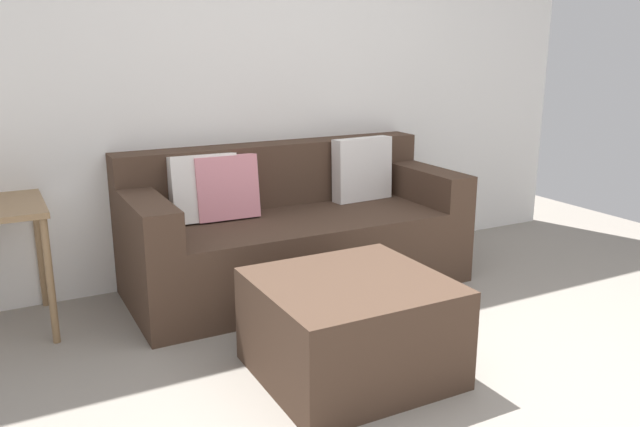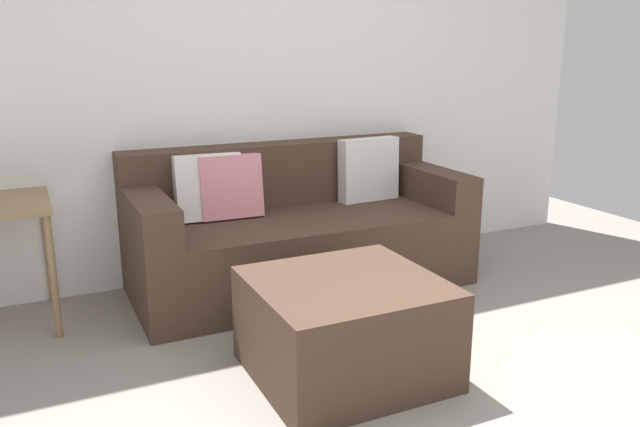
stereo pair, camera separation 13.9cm
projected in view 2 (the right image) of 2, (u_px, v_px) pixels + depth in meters
name	position (u px, v px, depth m)	size (l,w,h in m)	color
wall_back	(265.00, 56.00, 3.99)	(4.89, 0.10, 2.73)	white
couch_sectional	(297.00, 231.00, 3.90)	(2.00, 0.86, 0.86)	#473326
ottoman	(345.00, 327.00, 2.83)	(0.80, 0.76, 0.45)	#473326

